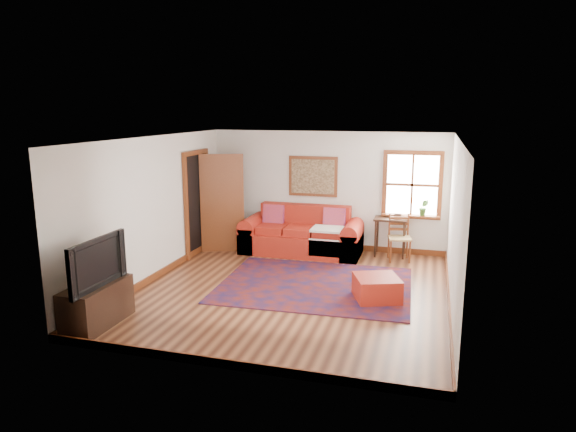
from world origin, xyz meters
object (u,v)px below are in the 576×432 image
(red_ottoman, at_px, (377,288))
(ladder_back_chair, at_px, (399,236))
(side_table, at_px, (391,224))
(red_leather_sofa, at_px, (302,237))
(media_cabinet, at_px, (97,304))

(red_ottoman, xyz_separation_m, ladder_back_chair, (0.18, 2.33, 0.31))
(red_ottoman, bearing_deg, side_table, 69.48)
(red_leather_sofa, relative_size, ladder_back_chair, 2.69)
(ladder_back_chair, bearing_deg, media_cabinet, -131.21)
(red_leather_sofa, xyz_separation_m, media_cabinet, (-1.83, -4.35, -0.02))
(side_table, xyz_separation_m, media_cabinet, (-3.61, -4.61, -0.37))
(red_leather_sofa, xyz_separation_m, side_table, (1.79, 0.26, 0.34))
(red_leather_sofa, distance_m, side_table, 1.84)
(side_table, height_order, ladder_back_chair, ladder_back_chair)
(red_leather_sofa, relative_size, side_table, 3.13)
(red_leather_sofa, bearing_deg, media_cabinet, -112.77)
(media_cabinet, bearing_deg, ladder_back_chair, 48.79)
(side_table, bearing_deg, red_ottoman, -89.61)
(media_cabinet, bearing_deg, red_leather_sofa, 67.23)
(red_leather_sofa, bearing_deg, red_ottoman, -52.18)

